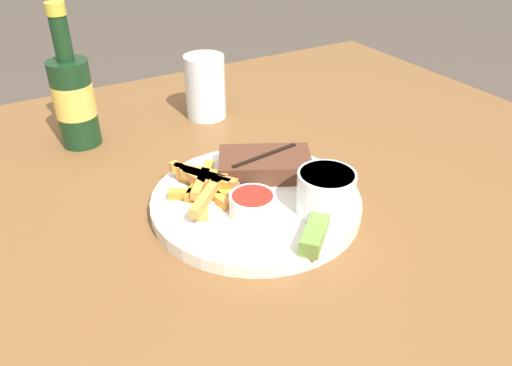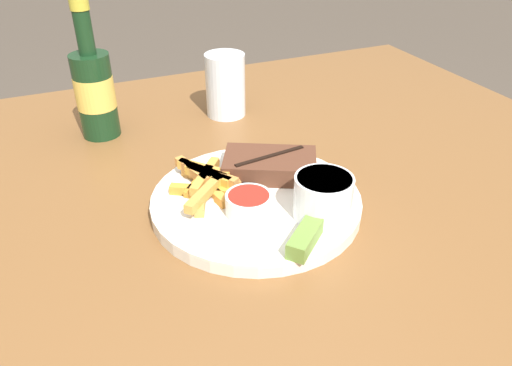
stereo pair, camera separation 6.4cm
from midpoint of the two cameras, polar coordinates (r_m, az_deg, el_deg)
dining_table at (r=0.70m, az=-2.61°, el=-8.13°), size 1.21×1.07×0.73m
dinner_plate at (r=0.65m, az=-2.79°, el=-2.25°), size 0.27×0.27×0.02m
steak_portion at (r=0.69m, az=-1.62°, el=2.06°), size 0.15×0.13×0.03m
fries_pile at (r=0.65m, az=-8.78°, el=-0.32°), size 0.09×0.13×0.02m
coleslaw_cup at (r=0.60m, az=5.04°, el=-0.91°), size 0.07×0.07×0.05m
dipping_sauce_cup at (r=0.61m, az=-3.41°, el=-2.46°), size 0.06×0.06×0.03m
pickle_spear at (r=0.57m, az=3.69°, el=-5.66°), size 0.07×0.07×0.02m
fork_utensil at (r=0.64m, az=-9.06°, el=-2.29°), size 0.13×0.05×0.00m
knife_utensil at (r=0.67m, az=-3.69°, el=-0.04°), size 0.08×0.16×0.01m
beer_bottle at (r=0.84m, az=-22.21°, el=8.98°), size 0.06×0.06×0.22m
drinking_glass at (r=0.90m, az=-7.88°, el=10.79°), size 0.07×0.07×0.11m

